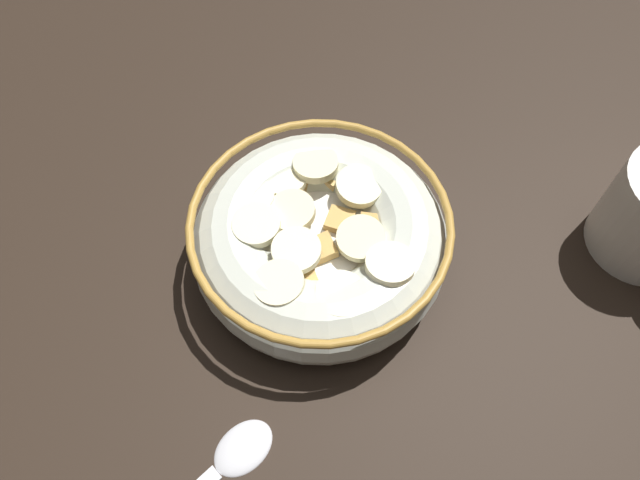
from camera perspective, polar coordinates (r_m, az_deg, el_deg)
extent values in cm
cube|color=black|center=(47.10, 0.00, -2.50)|extent=(126.50, 126.50, 2.00)
cylinder|color=beige|center=(45.96, 0.00, -1.73)|extent=(10.28, 10.28, 0.60)
torus|color=beige|center=(43.69, 0.00, -0.06)|extent=(18.69, 18.69, 5.83)
torus|color=#B28438|center=(41.47, 0.00, 1.79)|extent=(18.73, 18.73, 0.60)
cylinder|color=white|center=(43.00, 0.00, 0.49)|extent=(15.19, 15.19, 0.40)
cube|color=#AD7F42|center=(41.59, 5.56, -1.37)|extent=(2.51, 2.52, 0.91)
cube|color=#B78947|center=(41.09, 7.62, -3.36)|extent=(2.60, 2.57, 1.02)
cube|color=#B78947|center=(40.17, 3.90, -4.61)|extent=(2.64, 2.64, 0.94)
cube|color=tan|center=(42.99, 1.90, 1.85)|extent=(2.48, 2.46, 0.94)
cube|color=tan|center=(45.17, 0.94, 6.22)|extent=(2.65, 2.66, 1.01)
cube|color=tan|center=(41.70, 0.49, -0.80)|extent=(2.39, 2.44, 1.02)
cube|color=#B78947|center=(42.93, 4.97, 1.67)|extent=(2.16, 2.21, 0.96)
cube|color=#AD7F42|center=(44.39, -2.63, 5.03)|extent=(2.58, 2.54, 1.04)
cube|color=#AD7F42|center=(43.32, 7.84, 2.29)|extent=(2.23, 2.22, 0.86)
cube|color=tan|center=(40.63, -1.80, -3.46)|extent=(2.31, 2.34, 0.95)
cube|color=#B78947|center=(39.46, -0.59, -6.96)|extent=(2.10, 2.12, 0.89)
cylinder|color=beige|center=(41.16, 3.92, 0.17)|extent=(4.24, 4.25, 1.27)
cylinder|color=beige|center=(42.41, -2.72, 2.77)|extent=(4.76, 4.79, 1.19)
cylinder|color=#F4EABC|center=(43.31, -6.59, 4.15)|extent=(4.78, 4.78, 0.76)
cylinder|color=#F4EABC|center=(41.49, -6.11, 1.39)|extent=(4.77, 4.75, 0.95)
cylinder|color=beige|center=(43.49, 3.71, 5.16)|extent=(4.39, 4.38, 1.23)
cylinder|color=beige|center=(44.40, -0.05, 7.29)|extent=(3.65, 3.62, 1.03)
cylinder|color=#F9EFC6|center=(38.99, 2.00, -5.27)|extent=(4.41, 4.44, 0.99)
cylinder|color=#F4EABC|center=(40.23, -2.28, -0.98)|extent=(4.42, 4.40, 0.89)
cylinder|color=#F4EABC|center=(39.14, -3.94, -4.19)|extent=(4.75, 4.80, 1.21)
cylinder|color=#F9EFC6|center=(39.83, 6.74, -2.31)|extent=(4.10, 4.07, 1.25)
cylinder|color=#F4EABC|center=(44.19, -3.47, 5.94)|extent=(4.43, 4.43, 0.74)
ellipsoid|color=silver|center=(41.20, -7.40, -19.00)|extent=(5.07, 5.24, 0.80)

